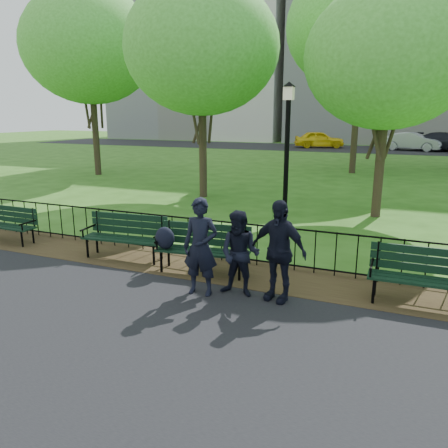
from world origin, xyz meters
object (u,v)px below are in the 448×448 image
at_px(person_right, 278,251).
at_px(sedan_silver, 413,141).
at_px(lamppost, 287,153).
at_px(tree_mid_w, 89,46).
at_px(park_bench_left_b, 8,220).
at_px(tree_far_c, 362,26).
at_px(park_bench_left_a, 126,232).
at_px(tree_near_e, 389,57).
at_px(park_bench_main, 188,241).
at_px(park_bench_right_a, 428,271).
at_px(tree_near_w, 202,48).
at_px(person_left, 201,247).
at_px(taxi, 319,139).
at_px(sedan_dark, 447,142).
at_px(person_mid, 240,254).

relative_size(person_right, sedan_silver, 0.37).
distance_m(lamppost, tree_mid_w, 14.57).
bearing_deg(park_bench_left_b, tree_mid_w, 118.93).
height_order(lamppost, tree_far_c, tree_far_c).
height_order(park_bench_left_a, tree_near_e, tree_near_e).
bearing_deg(park_bench_main, park_bench_left_b, 171.59).
distance_m(park_bench_right_a, tree_mid_w, 19.70).
height_order(tree_near_w, tree_far_c, tree_far_c).
xyz_separation_m(tree_mid_w, tree_far_c, (12.16, 5.80, 1.03)).
bearing_deg(person_left, taxi, 92.38).
bearing_deg(sedan_silver, sedan_dark, -71.22).
xyz_separation_m(park_bench_main, tree_mid_w, (-11.03, 11.06, 5.64)).
height_order(park_bench_left_a, taxi, taxi).
bearing_deg(person_mid, park_bench_left_b, 172.10).
height_order(park_bench_right_a, taxi, taxi).
relative_size(park_bench_left_a, tree_mid_w, 0.21).
xyz_separation_m(park_bench_left_b, person_left, (5.83, -1.10, 0.33)).
distance_m(park_bench_main, taxi, 34.17).
relative_size(park_bench_left_b, tree_mid_w, 0.19).
relative_size(park_bench_left_b, taxi, 0.37).
xyz_separation_m(tree_mid_w, sedan_silver, (15.09, 22.69, -5.50)).
height_order(park_bench_right_a, tree_mid_w, tree_mid_w).
xyz_separation_m(person_mid, sedan_silver, (2.70, 34.46, 0.02)).
bearing_deg(sedan_dark, person_left, -167.90).
bearing_deg(tree_mid_w, person_left, -45.56).
xyz_separation_m(tree_near_e, tree_far_c, (-1.95, 10.26, 2.65)).
xyz_separation_m(park_bench_right_a, person_right, (-2.33, -0.75, 0.28)).
relative_size(park_bench_right_a, taxi, 0.41).
bearing_deg(tree_far_c, person_mid, -89.26).
distance_m(park_bench_left_a, park_bench_left_b, 3.45).
xyz_separation_m(park_bench_left_b, person_mid, (6.48, -0.90, 0.22)).
bearing_deg(lamppost, person_right, -76.34).
bearing_deg(person_right, tree_near_e, 94.69).
distance_m(tree_near_w, person_left, 10.35).
height_order(lamppost, tree_near_w, tree_near_w).
height_order(park_bench_left_a, park_bench_right_a, park_bench_left_a).
bearing_deg(lamppost, sedan_dark, 79.11).
xyz_separation_m(tree_near_w, tree_far_c, (4.40, 9.33, 1.96)).
relative_size(tree_near_e, person_mid, 4.46).
height_order(sedan_silver, sedan_dark, sedan_dark).
xyz_separation_m(park_bench_left_a, tree_near_e, (4.75, 6.35, 4.06)).
bearing_deg(tree_near_e, park_bench_left_b, -141.99).
relative_size(park_bench_left_a, taxi, 0.42).
xyz_separation_m(lamppost, tree_near_w, (-4.19, 3.69, 3.24)).
distance_m(park_bench_main, tree_far_c, 18.17).
bearing_deg(park_bench_left_a, taxi, 88.38).
bearing_deg(tree_mid_w, tree_near_e, -17.52).
relative_size(tree_near_w, taxi, 1.71).
bearing_deg(sedan_dark, tree_far_c, -176.21).
xyz_separation_m(tree_far_c, sedan_silver, (2.93, 16.89, -6.53)).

